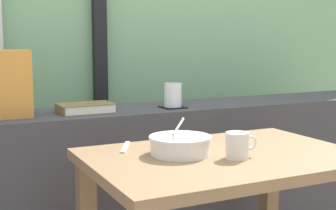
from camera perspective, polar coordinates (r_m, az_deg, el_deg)
dark_console_ledge at (r=2.21m, az=-3.31°, el=-10.44°), size 2.80×0.36×0.78m
breakfast_table at (r=1.66m, az=6.59°, el=-10.24°), size 0.90×0.62×0.70m
coaster_square at (r=2.12m, az=0.58°, el=-0.26°), size 0.10×0.10×0.00m
juice_glass at (r=2.12m, az=0.58°, el=1.05°), size 0.08×0.08×0.10m
closed_book at (r=2.01m, az=-9.82°, el=-0.36°), size 0.22×0.15×0.04m
soup_bowl at (r=1.59m, az=1.46°, el=-4.82°), size 0.21×0.21×0.13m
fork_utensil at (r=1.70m, az=-5.09°, el=-4.99°), size 0.09×0.16×0.01m
ceramic_mug at (r=1.56m, az=8.31°, el=-4.77°), size 0.11×0.08×0.08m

